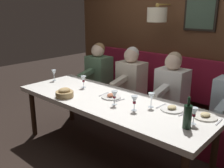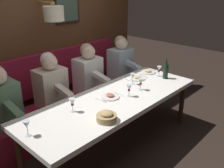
% 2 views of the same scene
% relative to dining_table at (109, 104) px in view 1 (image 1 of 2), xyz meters
% --- Properties ---
extents(ground_plane, '(12.00, 12.00, 0.00)m').
position_rel_dining_table_xyz_m(ground_plane, '(0.00, 0.00, -0.68)').
color(ground_plane, black).
extents(dining_table, '(0.90, 2.54, 0.74)m').
position_rel_dining_table_xyz_m(dining_table, '(0.00, 0.00, 0.00)').
color(dining_table, white).
rests_on(dining_table, ground_plane).
extents(banquette_bench, '(0.52, 2.74, 0.45)m').
position_rel_dining_table_xyz_m(banquette_bench, '(0.89, 0.00, -0.45)').
color(banquette_bench, maroon).
rests_on(banquette_bench, ground_plane).
extents(back_wall_panel, '(0.59, 3.94, 2.90)m').
position_rel_dining_table_xyz_m(back_wall_panel, '(1.46, -0.00, 0.69)').
color(back_wall_panel, '#51331E').
rests_on(back_wall_panel, ground_plane).
extents(diner_near, '(0.60, 0.40, 0.79)m').
position_rel_dining_table_xyz_m(diner_near, '(0.88, -0.35, 0.14)').
color(diner_near, white).
rests_on(diner_near, banquette_bench).
extents(diner_middle, '(0.60, 0.40, 0.79)m').
position_rel_dining_table_xyz_m(diner_middle, '(0.88, 0.35, 0.14)').
color(diner_middle, beige).
rests_on(diner_middle, banquette_bench).
extents(diner_far, '(0.60, 0.40, 0.79)m').
position_rel_dining_table_xyz_m(diner_far, '(0.88, 1.05, 0.14)').
color(diner_far, '#567A5B').
rests_on(diner_far, banquette_bench).
extents(place_setting_0, '(0.24, 0.31, 0.05)m').
position_rel_dining_table_xyz_m(place_setting_0, '(0.25, -1.07, 0.08)').
color(place_setting_0, silver).
rests_on(place_setting_0, dining_table).
extents(place_setting_1, '(0.24, 0.32, 0.05)m').
position_rel_dining_table_xyz_m(place_setting_1, '(0.20, -0.73, 0.08)').
color(place_setting_1, white).
rests_on(place_setting_1, dining_table).
extents(place_setting_2, '(0.24, 0.32, 0.05)m').
position_rel_dining_table_xyz_m(place_setting_2, '(0.06, 0.02, 0.08)').
color(place_setting_2, silver).
rests_on(place_setting_2, dining_table).
extents(wine_glass_0, '(0.07, 0.07, 0.16)m').
position_rel_dining_table_xyz_m(wine_glass_0, '(0.12, 0.58, 0.18)').
color(wine_glass_0, silver).
rests_on(wine_glass_0, dining_table).
extents(wine_glass_1, '(0.07, 0.07, 0.16)m').
position_rel_dining_table_xyz_m(wine_glass_1, '(-0.09, -0.17, 0.18)').
color(wine_glass_1, silver).
rests_on(wine_glass_1, dining_table).
extents(wine_glass_2, '(0.07, 0.07, 0.16)m').
position_rel_dining_table_xyz_m(wine_glass_2, '(0.03, -1.05, 0.18)').
color(wine_glass_2, silver).
rests_on(wine_glass_2, dining_table).
extents(wine_glass_3, '(0.07, 0.07, 0.16)m').
position_rel_dining_table_xyz_m(wine_glass_3, '(0.06, 1.18, 0.18)').
color(wine_glass_3, silver).
rests_on(wine_glass_3, dining_table).
extents(wine_glass_4, '(0.07, 0.07, 0.16)m').
position_rel_dining_table_xyz_m(wine_glass_4, '(-0.08, -0.43, 0.18)').
color(wine_glass_4, silver).
rests_on(wine_glass_4, dining_table).
extents(wine_glass_5, '(0.07, 0.07, 0.16)m').
position_rel_dining_table_xyz_m(wine_glass_5, '(0.12, -0.51, 0.18)').
color(wine_glass_5, silver).
rests_on(wine_glass_5, dining_table).
extents(wine_bottle, '(0.08, 0.08, 0.30)m').
position_rel_dining_table_xyz_m(wine_bottle, '(-0.09, -1.04, 0.18)').
color(wine_bottle, black).
rests_on(wine_bottle, dining_table).
extents(bread_bowl, '(0.22, 0.22, 0.12)m').
position_rel_dining_table_xyz_m(bread_bowl, '(-0.30, 0.47, 0.11)').
color(bread_bowl, tan).
rests_on(bread_bowl, dining_table).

